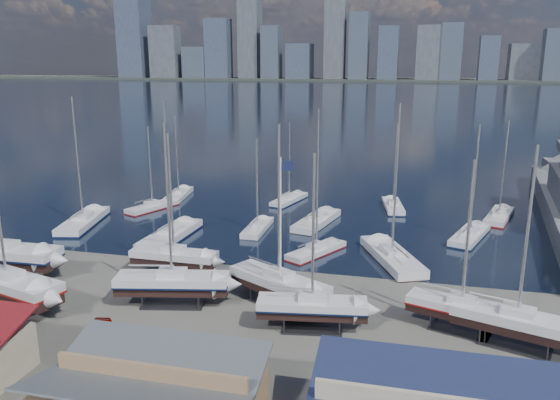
# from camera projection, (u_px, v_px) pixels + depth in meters

# --- Properties ---
(ground) EXTENTS (1400.00, 1400.00, 0.00)m
(ground) POSITION_uv_depth(u_px,v_px,m) (237.00, 310.00, 47.22)
(ground) COLOR #605E59
(ground) RESTS_ON ground
(water) EXTENTS (1400.00, 600.00, 0.40)m
(water) POSITION_uv_depth(u_px,v_px,m) (391.00, 96.00, 339.20)
(water) COLOR #1A263C
(water) RESTS_ON ground
(far_shore) EXTENTS (1400.00, 80.00, 2.20)m
(far_shore) POSITION_uv_depth(u_px,v_px,m) (402.00, 80.00, 583.74)
(far_shore) COLOR #2D332D
(far_shore) RESTS_ON ground
(skyline) EXTENTS (639.14, 43.80, 107.69)m
(skyline) POSITION_uv_depth(u_px,v_px,m) (396.00, 43.00, 570.26)
(skyline) COLOR #475166
(skyline) RESTS_ON far_shore
(shed_grey) EXTENTS (12.60, 8.40, 4.17)m
(shed_grey) POSITION_uv_depth(u_px,v_px,m) (151.00, 394.00, 31.62)
(shed_grey) COLOR #8C6B4C
(shed_grey) RESTS_ON ground
(sailboat_cradle_0) EXTENTS (11.79, 3.53, 18.73)m
(sailboat_cradle_0) POSITION_uv_depth(u_px,v_px,m) (3.00, 255.00, 54.26)
(sailboat_cradle_0) COLOR #2D2D33
(sailboat_cradle_0) RESTS_ON ground
(sailboat_cradle_1) EXTENTS (11.60, 5.95, 17.90)m
(sailboat_cradle_1) POSITION_uv_depth(u_px,v_px,m) (8.00, 284.00, 47.11)
(sailboat_cradle_1) COLOR #2D2D33
(sailboat_cradle_1) RESTS_ON ground
(sailboat_cradle_2) EXTENTS (8.72, 2.55, 14.32)m
(sailboat_cradle_2) POSITION_uv_depth(u_px,v_px,m) (174.00, 256.00, 54.40)
(sailboat_cradle_2) COLOR #2D2D33
(sailboat_cradle_2) RESTS_ON ground
(sailboat_cradle_3) EXTENTS (10.27, 4.80, 16.01)m
(sailboat_cradle_3) POSITION_uv_depth(u_px,v_px,m) (172.00, 283.00, 47.73)
(sailboat_cradle_3) COLOR #2D2D33
(sailboat_cradle_3) RESTS_ON ground
(sailboat_cradle_4) EXTENTS (9.88, 7.12, 15.96)m
(sailboat_cradle_4) POSITION_uv_depth(u_px,v_px,m) (279.00, 283.00, 47.58)
(sailboat_cradle_4) COLOR #2D2D33
(sailboat_cradle_4) RESTS_ON ground
(sailboat_cradle_5) EXTENTS (9.05, 3.74, 14.33)m
(sailboat_cradle_5) POSITION_uv_depth(u_px,v_px,m) (312.00, 307.00, 43.25)
(sailboat_cradle_5) COLOR #2D2D33
(sailboat_cradle_5) RESTS_ON ground
(sailboat_cradle_6) EXTENTS (8.79, 4.92, 13.87)m
(sailboat_cradle_6) POSITION_uv_depth(u_px,v_px,m) (461.00, 309.00, 42.91)
(sailboat_cradle_6) COLOR #2D2D33
(sailboat_cradle_6) RESTS_ON ground
(sailboat_cradle_7) EXTENTS (9.71, 5.46, 15.34)m
(sailboat_cradle_7) POSITION_uv_depth(u_px,v_px,m) (517.00, 322.00, 40.62)
(sailboat_cradle_7) COLOR #2D2D33
(sailboat_cradle_7) RESTS_ON ground
(sailboat_moored_0) EXTENTS (5.63, 12.07, 17.41)m
(sailboat_moored_0) POSITION_uv_depth(u_px,v_px,m) (83.00, 223.00, 71.46)
(sailboat_moored_0) COLOR black
(sailboat_moored_0) RESTS_ON water
(sailboat_moored_1) EXTENTS (5.45, 8.73, 12.66)m
(sailboat_moored_1) POSITION_uv_depth(u_px,v_px,m) (153.00, 208.00, 78.95)
(sailboat_moored_1) COLOR black
(sailboat_moored_1) RESTS_ON water
(sailboat_moored_2) EXTENTS (3.75, 9.19, 13.47)m
(sailboat_moored_2) POSITION_uv_depth(u_px,v_px,m) (179.00, 196.00, 85.98)
(sailboat_moored_2) COLOR black
(sailboat_moored_2) RESTS_ON water
(sailboat_moored_3) EXTENTS (3.84, 11.78, 17.39)m
(sailboat_moored_3) POSITION_uv_depth(u_px,v_px,m) (171.00, 237.00, 65.80)
(sailboat_moored_3) COLOR black
(sailboat_moored_3) RESTS_ON water
(sailboat_moored_4) EXTENTS (2.37, 8.16, 12.29)m
(sailboat_moored_4) POSITION_uv_depth(u_px,v_px,m) (258.00, 228.00, 69.08)
(sailboat_moored_4) COLOR black
(sailboat_moored_4) RESTS_ON water
(sailboat_moored_5) EXTENTS (4.48, 8.80, 12.67)m
(sailboat_moored_5) POSITION_uv_depth(u_px,v_px,m) (289.00, 200.00, 83.09)
(sailboat_moored_5) COLOR black
(sailboat_moored_5) RESTS_ON water
(sailboat_moored_6) EXTENTS (6.02, 8.32, 12.32)m
(sailboat_moored_6) POSITION_uv_depth(u_px,v_px,m) (316.00, 252.00, 60.74)
(sailboat_moored_6) COLOR black
(sailboat_moored_6) RESTS_ON water
(sailboat_moored_7) EXTENTS (5.12, 10.84, 15.79)m
(sailboat_moored_7) POSITION_uv_depth(u_px,v_px,m) (317.00, 222.00, 71.82)
(sailboat_moored_7) COLOR black
(sailboat_moored_7) RESTS_ON water
(sailboat_moored_8) EXTENTS (3.77, 8.96, 12.98)m
(sailboat_moored_8) POSITION_uv_depth(u_px,v_px,m) (393.00, 207.00, 79.28)
(sailboat_moored_8) COLOR black
(sailboat_moored_8) RESTS_ON water
(sailboat_moored_9) EXTENTS (7.68, 12.01, 17.63)m
(sailboat_moored_9) POSITION_uv_depth(u_px,v_px,m) (392.00, 258.00, 58.58)
(sailboat_moored_9) COLOR black
(sailboat_moored_9) RESTS_ON water
(sailboat_moored_10) EXTENTS (5.79, 10.05, 14.49)m
(sailboat_moored_10) POSITION_uv_depth(u_px,v_px,m) (470.00, 237.00, 65.92)
(sailboat_moored_10) COLOR black
(sailboat_moored_10) RESTS_ON water
(sailboat_moored_11) EXTENTS (5.24, 9.73, 14.01)m
(sailboat_moored_11) POSITION_uv_depth(u_px,v_px,m) (499.00, 217.00, 74.07)
(sailboat_moored_11) COLOR black
(sailboat_moored_11) RESTS_ON water
(car_a) EXTENTS (2.64, 4.67, 1.50)m
(car_a) POSITION_uv_depth(u_px,v_px,m) (93.00, 334.00, 41.48)
(car_a) COLOR gray
(car_a) RESTS_ON ground
(car_b) EXTENTS (4.33, 1.75, 1.40)m
(car_b) POSITION_uv_depth(u_px,v_px,m) (146.00, 373.00, 36.34)
(car_b) COLOR gray
(car_b) RESTS_ON ground
(car_c) EXTENTS (3.76, 5.17, 1.31)m
(car_c) POSITION_uv_depth(u_px,v_px,m) (208.00, 374.00, 36.38)
(car_c) COLOR gray
(car_c) RESTS_ON ground
(car_d) EXTENTS (2.34, 5.33, 1.52)m
(car_d) POSITION_uv_depth(u_px,v_px,m) (226.00, 373.00, 36.29)
(car_d) COLOR gray
(car_d) RESTS_ON ground
(flagpole) EXTENTS (1.18, 0.12, 13.41)m
(flagpole) POSITION_uv_depth(u_px,v_px,m) (282.00, 224.00, 45.06)
(flagpole) COLOR white
(flagpole) RESTS_ON ground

